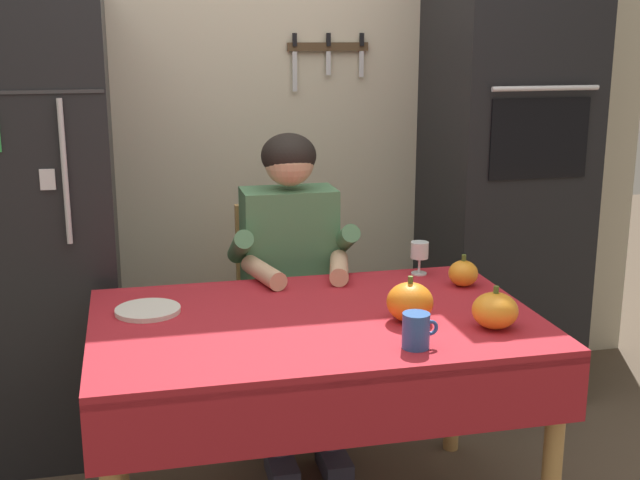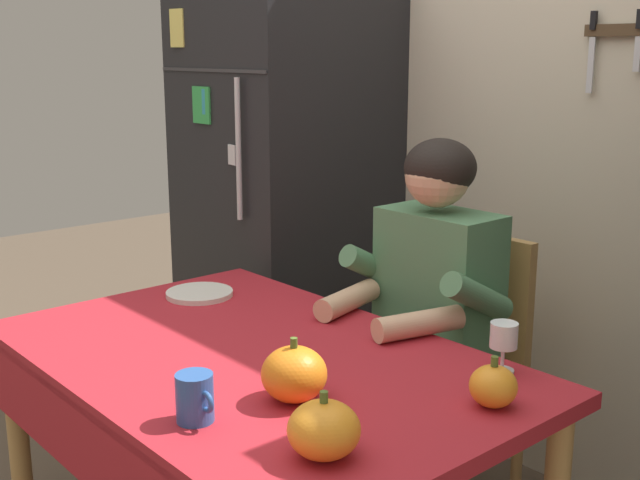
% 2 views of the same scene
% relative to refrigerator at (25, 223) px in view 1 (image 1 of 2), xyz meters
% --- Properties ---
extents(back_wall_assembly, '(3.70, 0.13, 2.60)m').
position_rel_refrigerator_xyz_m(back_wall_assembly, '(1.00, 0.39, 0.40)').
color(back_wall_assembly, beige).
rests_on(back_wall_assembly, ground).
extents(refrigerator, '(0.68, 0.71, 1.80)m').
position_rel_refrigerator_xyz_m(refrigerator, '(0.00, 0.00, 0.00)').
color(refrigerator, black).
rests_on(refrigerator, ground).
extents(wall_oven, '(0.60, 0.64, 2.10)m').
position_rel_refrigerator_xyz_m(wall_oven, '(2.00, 0.04, 0.15)').
color(wall_oven, black).
rests_on(wall_oven, ground).
extents(dining_table, '(1.40, 0.90, 0.74)m').
position_rel_refrigerator_xyz_m(dining_table, '(0.95, -0.88, -0.24)').
color(dining_table, tan).
rests_on(dining_table, ground).
extents(chair_behind_person, '(0.40, 0.40, 0.93)m').
position_rel_refrigerator_xyz_m(chair_behind_person, '(0.99, -0.09, -0.39)').
color(chair_behind_person, tan).
rests_on(chair_behind_person, ground).
extents(seated_person, '(0.47, 0.55, 1.25)m').
position_rel_refrigerator_xyz_m(seated_person, '(0.99, -0.28, -0.16)').
color(seated_person, '#38384C').
rests_on(seated_person, ground).
extents(coffee_mug, '(0.11, 0.08, 0.10)m').
position_rel_refrigerator_xyz_m(coffee_mug, '(1.17, -1.18, -0.11)').
color(coffee_mug, '#2D569E').
rests_on(coffee_mug, dining_table).
extents(wine_glass, '(0.07, 0.07, 0.12)m').
position_rel_refrigerator_xyz_m(wine_glass, '(1.43, -0.48, -0.07)').
color(wine_glass, white).
rests_on(wine_glass, dining_table).
extents(pumpkin_large, '(0.15, 0.15, 0.14)m').
position_rel_refrigerator_xyz_m(pumpkin_large, '(1.23, -0.96, -0.10)').
color(pumpkin_large, orange).
rests_on(pumpkin_large, dining_table).
extents(pumpkin_medium, '(0.14, 0.14, 0.13)m').
position_rel_refrigerator_xyz_m(pumpkin_medium, '(1.46, -1.08, -0.10)').
color(pumpkin_medium, orange).
rests_on(pumpkin_medium, dining_table).
extents(pumpkin_small, '(0.10, 0.10, 0.11)m').
position_rel_refrigerator_xyz_m(pumpkin_small, '(1.53, -0.66, -0.11)').
color(pumpkin_small, orange).
rests_on(pumpkin_small, dining_table).
extents(serving_tray, '(0.21, 0.21, 0.02)m').
position_rel_refrigerator_xyz_m(serving_tray, '(0.44, -0.70, -0.15)').
color(serving_tray, silver).
rests_on(serving_tray, dining_table).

